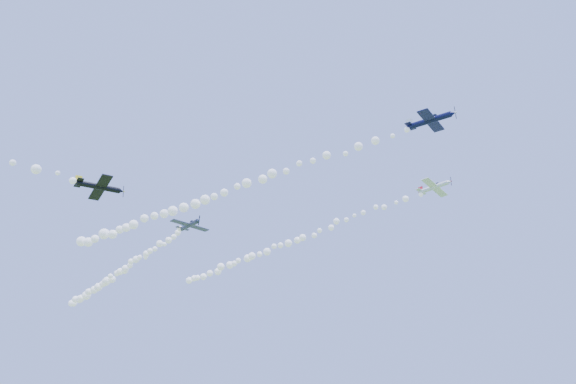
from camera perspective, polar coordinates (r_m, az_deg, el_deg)
The scene contains 7 objects.
plane_white at distance 92.70m, azimuth 16.99°, elevation 0.57°, with size 6.89×7.29×2.22m.
smoke_trail_white at distance 113.66m, azimuth -0.84°, elevation -6.38°, with size 73.88×19.60×2.93m, color white, non-canonical shape.
plane_navy at distance 72.97m, azimuth 16.57°, elevation 8.17°, with size 7.44×7.74×2.57m.
smoke_trail_navy at distance 91.21m, azimuth -9.31°, elevation -0.73°, with size 80.61×7.18×2.91m, color white, non-canonical shape.
plane_grey at distance 95.48m, azimuth -11.55°, elevation -3.84°, with size 7.40×7.86×2.87m.
smoke_trail_grey at distance 126.57m, azimuth -19.69°, elevation -9.12°, with size 64.06×24.85×3.32m, color white, non-canonical shape.
plane_black at distance 71.59m, azimuth -21.38°, elevation 0.55°, with size 6.99×6.62×1.84m.
Camera 1 is at (38.77, -65.80, 6.67)m, focal length 30.00 mm.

